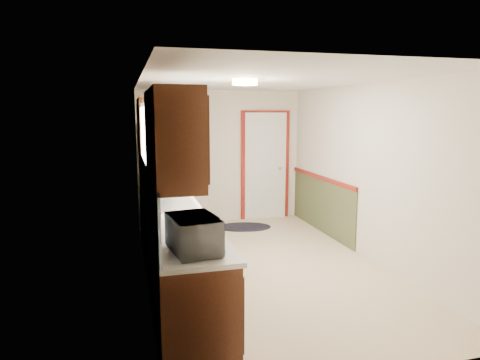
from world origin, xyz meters
TOP-DOWN VIEW (x-y plane):
  - room_shell at (0.00, 0.00)m, footprint 3.20×5.20m
  - kitchen_run at (-1.24, -0.29)m, footprint 0.63×4.00m
  - back_wall_trim at (0.99, 2.21)m, footprint 1.12×2.30m
  - ceiling_fixture at (-0.30, -0.20)m, footprint 0.30×0.30m
  - microwave at (-1.20, -1.95)m, footprint 0.35×0.54m
  - refrigerator at (-0.81, 2.05)m, footprint 0.80×0.80m
  - rug at (0.28, 1.90)m, footprint 1.05×0.79m
  - cooktop at (-1.19, 0.90)m, footprint 0.55×0.66m

SIDE VIEW (x-z plane):
  - rug at x=0.28m, z-range 0.00..0.01m
  - kitchen_run at x=-1.24m, z-range -0.29..1.91m
  - back_wall_trim at x=0.99m, z-range -0.15..1.93m
  - cooktop at x=-1.19m, z-range 0.94..0.96m
  - refrigerator at x=-0.81m, z-range 0.00..1.91m
  - microwave at x=-1.20m, z-range 0.94..1.28m
  - room_shell at x=0.00m, z-range -0.06..2.46m
  - ceiling_fixture at x=-0.30m, z-range 2.33..2.39m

